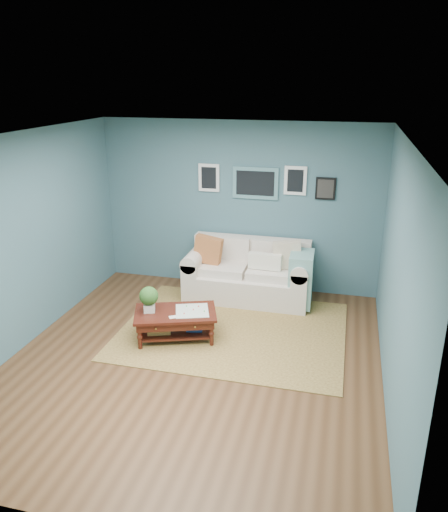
% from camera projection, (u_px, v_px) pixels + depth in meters
% --- Properties ---
extents(room_shell, '(5.00, 5.02, 2.70)m').
position_uv_depth(room_shell, '(194.00, 256.00, 5.76)').
color(room_shell, brown).
rests_on(room_shell, ground).
extents(area_rug, '(3.03, 2.43, 0.01)m').
position_uv_depth(area_rug, '(233.00, 330.00, 6.91)').
color(area_rug, brown).
rests_on(area_rug, ground).
extents(loveseat, '(1.97, 0.90, 1.01)m').
position_uv_depth(loveseat, '(254.00, 274.00, 7.80)').
color(loveseat, '#F0DFCC').
rests_on(loveseat, ground).
extents(coffee_table, '(1.21, 0.94, 0.74)m').
position_uv_depth(coffee_table, '(171.00, 316.00, 6.59)').
color(coffee_table, '#320909').
rests_on(coffee_table, ground).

